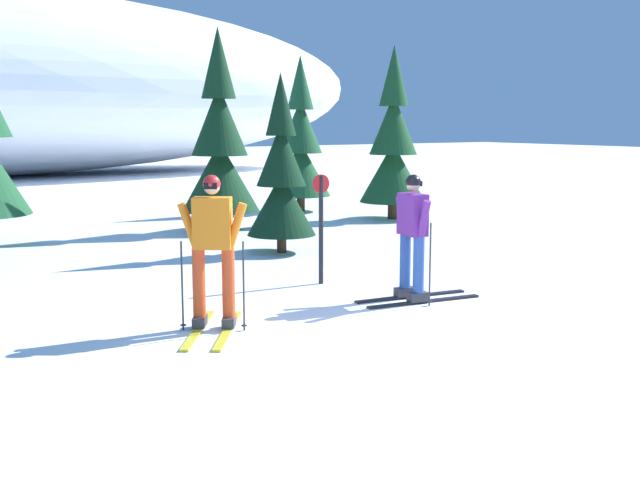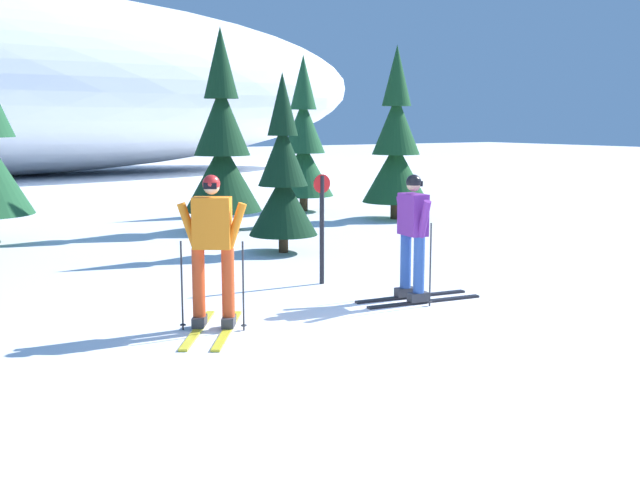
{
  "view_description": "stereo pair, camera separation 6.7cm",
  "coord_description": "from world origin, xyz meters",
  "px_view_note": "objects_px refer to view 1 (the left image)",
  "views": [
    {
      "loc": [
        -5.12,
        -6.92,
        2.43
      ],
      "look_at": [
        0.13,
        1.31,
        0.95
      ],
      "focal_mm": 44.28,
      "sensor_mm": 36.0,
      "label": 1
    },
    {
      "loc": [
        -5.06,
        -6.96,
        2.43
      ],
      "look_at": [
        0.13,
        1.31,
        0.95
      ],
      "focal_mm": 44.28,
      "sensor_mm": 36.0,
      "label": 2
    }
  ],
  "objects_px": {
    "skier_orange_jacket": "(213,249)",
    "pine_tree_center_right": "(220,147)",
    "pine_tree_right": "(301,147)",
    "pine_tree_far_right": "(393,147)",
    "trail_marker_post": "(321,223)",
    "pine_tree_center": "(281,178)",
    "skier_purple_jacket": "(413,235)"
  },
  "relations": [
    {
      "from": "skier_purple_jacket",
      "to": "pine_tree_center",
      "type": "bearing_deg",
      "value": 83.69
    },
    {
      "from": "skier_purple_jacket",
      "to": "pine_tree_center_right",
      "type": "bearing_deg",
      "value": 84.15
    },
    {
      "from": "trail_marker_post",
      "to": "pine_tree_center_right",
      "type": "bearing_deg",
      "value": 78.62
    },
    {
      "from": "pine_tree_center",
      "to": "pine_tree_far_right",
      "type": "distance_m",
      "value": 5.68
    },
    {
      "from": "skier_orange_jacket",
      "to": "pine_tree_right",
      "type": "height_order",
      "value": "pine_tree_right"
    },
    {
      "from": "pine_tree_right",
      "to": "trail_marker_post",
      "type": "distance_m",
      "value": 9.7
    },
    {
      "from": "pine_tree_center",
      "to": "skier_orange_jacket",
      "type": "bearing_deg",
      "value": -128.04
    },
    {
      "from": "pine_tree_right",
      "to": "pine_tree_far_right",
      "type": "bearing_deg",
      "value": -69.05
    },
    {
      "from": "pine_tree_center_right",
      "to": "pine_tree_right",
      "type": "distance_m",
      "value": 4.26
    },
    {
      "from": "pine_tree_right",
      "to": "trail_marker_post",
      "type": "relative_size",
      "value": 2.53
    },
    {
      "from": "pine_tree_center",
      "to": "pine_tree_center_right",
      "type": "height_order",
      "value": "pine_tree_center_right"
    },
    {
      "from": "skier_purple_jacket",
      "to": "pine_tree_far_right",
      "type": "xyz_separation_m",
      "value": [
        5.34,
        7.35,
        0.88
      ]
    },
    {
      "from": "pine_tree_center_right",
      "to": "trail_marker_post",
      "type": "relative_size",
      "value": 2.7
    },
    {
      "from": "pine_tree_right",
      "to": "trail_marker_post",
      "type": "bearing_deg",
      "value": -119.33
    },
    {
      "from": "pine_tree_center",
      "to": "pine_tree_center_right",
      "type": "bearing_deg",
      "value": 84.77
    },
    {
      "from": "pine_tree_far_right",
      "to": "trail_marker_post",
      "type": "xyz_separation_m",
      "value": [
        -5.77,
        -5.72,
        -0.85
      ]
    },
    {
      "from": "pine_tree_far_right",
      "to": "trail_marker_post",
      "type": "relative_size",
      "value": 2.59
    },
    {
      "from": "pine_tree_center_right",
      "to": "trail_marker_post",
      "type": "bearing_deg",
      "value": -101.38
    },
    {
      "from": "pine_tree_center",
      "to": "pine_tree_far_right",
      "type": "bearing_deg",
      "value": 31.06
    },
    {
      "from": "skier_orange_jacket",
      "to": "pine_tree_center_right",
      "type": "xyz_separation_m",
      "value": [
        3.69,
        7.56,
        0.9
      ]
    },
    {
      "from": "skier_orange_jacket",
      "to": "skier_purple_jacket",
      "type": "xyz_separation_m",
      "value": [
        2.9,
        -0.09,
        -0.06
      ]
    },
    {
      "from": "pine_tree_center",
      "to": "pine_tree_right",
      "type": "height_order",
      "value": "pine_tree_right"
    },
    {
      "from": "pine_tree_center",
      "to": "trail_marker_post",
      "type": "bearing_deg",
      "value": -108.16
    },
    {
      "from": "pine_tree_center_right",
      "to": "skier_purple_jacket",
      "type": "bearing_deg",
      "value": -95.85
    },
    {
      "from": "skier_orange_jacket",
      "to": "pine_tree_right",
      "type": "bearing_deg",
      "value": 54.12
    },
    {
      "from": "pine_tree_center",
      "to": "pine_tree_center_right",
      "type": "distance_m",
      "value": 3.28
    },
    {
      "from": "skier_purple_jacket",
      "to": "trail_marker_post",
      "type": "xyz_separation_m",
      "value": [
        -0.43,
        1.63,
        0.02
      ]
    },
    {
      "from": "skier_orange_jacket",
      "to": "pine_tree_center_right",
      "type": "height_order",
      "value": "pine_tree_center_right"
    },
    {
      "from": "skier_orange_jacket",
      "to": "pine_tree_right",
      "type": "relative_size",
      "value": 0.44
    },
    {
      "from": "skier_orange_jacket",
      "to": "pine_tree_far_right",
      "type": "xyz_separation_m",
      "value": [
        8.24,
        7.26,
        0.82
      ]
    },
    {
      "from": "skier_purple_jacket",
      "to": "trail_marker_post",
      "type": "bearing_deg",
      "value": 104.76
    },
    {
      "from": "pine_tree_center",
      "to": "pine_tree_right",
      "type": "xyz_separation_m",
      "value": [
        3.82,
        5.63,
        0.36
      ]
    }
  ]
}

